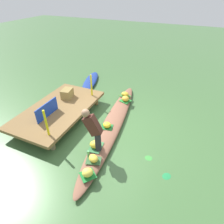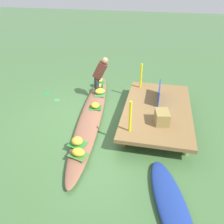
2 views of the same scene
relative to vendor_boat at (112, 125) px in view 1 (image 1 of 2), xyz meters
name	(u,v)px [view 1 (image 1 of 2)]	position (x,y,z in m)	size (l,w,h in m)	color
canal_water	(112,127)	(0.00, 0.00, -0.09)	(40.00, 40.00, 0.00)	#406838
dock_platform	(59,109)	(-0.25, 1.83, 0.25)	(3.20, 1.80, 0.40)	brown
vendor_boat	(112,125)	(0.00, 0.00, 0.00)	(5.32, 0.61, 0.18)	brown
moored_boat	(90,81)	(2.55, 2.22, -0.01)	(2.18, 0.53, 0.16)	navy
leaf_mat_0	(88,175)	(-2.03, -0.29, 0.10)	(0.32, 0.33, 0.01)	#1C752E
banana_bunch_0	(88,172)	(-2.03, -0.29, 0.19)	(0.23, 0.25, 0.19)	#EBD74B
leaf_mat_1	(125,101)	(1.41, 0.08, 0.10)	(0.37, 0.33, 0.01)	#267E2E
banana_bunch_1	(125,99)	(1.41, 0.08, 0.19)	(0.26, 0.26, 0.19)	gold
leaf_mat_2	(125,96)	(1.75, 0.23, 0.10)	(0.41, 0.29, 0.01)	#3E7530
banana_bunch_2	(125,94)	(1.75, 0.23, 0.18)	(0.29, 0.22, 0.16)	gold
leaf_mat_3	(96,147)	(-1.16, -0.04, 0.10)	(0.44, 0.32, 0.01)	#367744
banana_bunch_3	(96,144)	(-1.16, -0.04, 0.19)	(0.32, 0.25, 0.19)	yellow
leaf_mat_4	(107,127)	(-0.27, 0.05, 0.10)	(0.35, 0.30, 0.01)	#1E692B
banana_bunch_4	(107,125)	(-0.27, 0.05, 0.18)	(0.25, 0.23, 0.16)	yellow
leaf_mat_5	(94,160)	(-1.60, -0.21, 0.10)	(0.37, 0.27, 0.01)	#345F33
banana_bunch_5	(93,158)	(-1.60, -0.21, 0.17)	(0.26, 0.21, 0.15)	yellow
vendor_person	(93,128)	(-1.23, -0.04, 0.78)	(0.24, 0.51, 1.21)	#28282D
water_bottle	(88,154)	(-1.53, -0.03, 0.19)	(0.06, 0.06, 0.19)	#57AA5F
market_banner	(47,110)	(-0.75, 1.83, 0.53)	(0.93, 0.03, 0.44)	#18379A
railing_post_west	(46,123)	(-1.45, 1.23, 0.71)	(0.06, 0.06, 0.79)	yellow
railing_post_east	(91,85)	(0.95, 1.23, 0.71)	(0.06, 0.06, 0.79)	yellow
produce_crate	(67,93)	(0.44, 1.95, 0.47)	(0.44, 0.32, 0.32)	olive
drifting_plant_0	(167,176)	(-1.18, -1.94, -0.09)	(0.23, 0.18, 0.01)	#218042
drifting_plant_1	(149,158)	(-0.80, -1.40, -0.09)	(0.20, 0.18, 0.01)	#398E39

